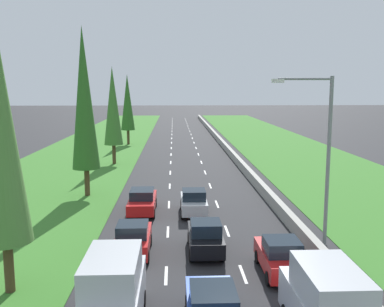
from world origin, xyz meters
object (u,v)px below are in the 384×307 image
(black_hatchback_centre_lane, at_px, (205,237))
(poplar_tree_third, at_px, (113,106))
(poplar_tree_nearest, at_px, (0,129))
(silver_van_right_lane, at_px, (327,307))
(poplar_tree_fourth, at_px, (128,103))
(red_hatchback_right_lane, at_px, (280,256))
(silver_van_left_lane, at_px, (114,292))
(silver_hatchback_centre_lane, at_px, (194,202))
(red_hatchback_left_lane, at_px, (133,239))
(street_light_mast, at_px, (322,149))
(poplar_tree_second, at_px, (84,99))
(red_sedan_left_lane, at_px, (142,201))

(black_hatchback_centre_lane, relative_size, poplar_tree_third, 0.36)
(poplar_tree_nearest, bearing_deg, silver_van_right_lane, -20.41)
(black_hatchback_centre_lane, xyz_separation_m, poplar_tree_fourth, (-8.44, 43.57, 5.43))
(red_hatchback_right_lane, bearing_deg, poplar_tree_fourth, 104.11)
(black_hatchback_centre_lane, distance_m, red_hatchback_right_lane, 4.22)
(silver_van_left_lane, distance_m, silver_hatchback_centre_lane, 14.39)
(red_hatchback_left_lane, distance_m, poplar_tree_fourth, 44.30)
(poplar_tree_nearest, relative_size, poplar_tree_third, 1.07)
(silver_van_right_lane, relative_size, red_hatchback_right_lane, 1.26)
(poplar_tree_third, relative_size, street_light_mast, 1.19)
(black_hatchback_centre_lane, distance_m, poplar_tree_fourth, 44.71)
(poplar_tree_second, xyz_separation_m, poplar_tree_fourth, (-0.03, 31.35, -1.31))
(red_hatchback_right_lane, relative_size, poplar_tree_fourth, 0.37)
(red_hatchback_right_lane, xyz_separation_m, red_hatchback_left_lane, (-6.88, 2.62, 0.00))
(silver_hatchback_centre_lane, distance_m, poplar_tree_fourth, 37.95)
(poplar_tree_third, bearing_deg, poplar_tree_second, -90.59)
(silver_van_right_lane, xyz_separation_m, poplar_tree_third, (-11.57, 35.04, 5.03))
(red_hatchback_left_lane, xyz_separation_m, poplar_tree_third, (-4.58, 26.78, 5.59))
(silver_van_left_lane, xyz_separation_m, street_light_mast, (9.87, 7.93, 3.83))
(poplar_tree_second, xyz_separation_m, poplar_tree_third, (0.15, 14.43, -1.15))
(silver_van_left_lane, relative_size, poplar_tree_fourth, 0.47)
(black_hatchback_centre_lane, height_order, poplar_tree_fourth, poplar_tree_fourth)
(black_hatchback_centre_lane, xyz_separation_m, poplar_tree_nearest, (-8.40, -4.04, 5.98))
(red_hatchback_right_lane, distance_m, red_sedan_left_lane, 12.31)
(poplar_tree_nearest, xyz_separation_m, poplar_tree_third, (0.14, 30.68, -0.39))
(silver_hatchback_centre_lane, height_order, poplar_tree_third, poplar_tree_third)
(black_hatchback_centre_lane, distance_m, poplar_tree_nearest, 11.07)
(red_hatchback_left_lane, bearing_deg, black_hatchback_centre_lane, 2.09)
(black_hatchback_centre_lane, relative_size, poplar_tree_second, 0.30)
(silver_van_left_lane, height_order, red_hatchback_left_lane, silver_van_left_lane)
(red_hatchback_left_lane, bearing_deg, silver_van_right_lane, -49.76)
(red_sedan_left_lane, bearing_deg, silver_van_right_lane, -65.90)
(silver_hatchback_centre_lane, distance_m, street_light_mast, 9.88)
(red_sedan_left_lane, bearing_deg, red_hatchback_left_lane, -89.43)
(black_hatchback_centre_lane, height_order, poplar_tree_nearest, poplar_tree_nearest)
(silver_van_right_lane, relative_size, silver_van_left_lane, 1.00)
(silver_van_left_lane, relative_size, poplar_tree_second, 0.38)
(silver_van_right_lane, height_order, poplar_tree_third, poplar_tree_third)
(red_hatchback_left_lane, bearing_deg, poplar_tree_fourth, 96.22)
(black_hatchback_centre_lane, xyz_separation_m, red_hatchback_right_lane, (3.20, -2.75, 0.00))
(silver_van_left_lane, bearing_deg, silver_van_right_lane, -10.74)
(silver_van_left_lane, relative_size, red_hatchback_right_lane, 1.26)
(black_hatchback_centre_lane, xyz_separation_m, poplar_tree_third, (-8.26, 26.65, 5.59))
(red_hatchback_left_lane, bearing_deg, red_hatchback_right_lane, -20.83)
(silver_van_left_lane, bearing_deg, silver_hatchback_centre_lane, 76.27)
(silver_van_left_lane, distance_m, street_light_mast, 13.23)
(red_sedan_left_lane, height_order, poplar_tree_fourth, poplar_tree_fourth)
(red_sedan_left_lane, bearing_deg, poplar_tree_third, 103.17)
(silver_van_right_lane, relative_size, black_hatchback_centre_lane, 1.26)
(poplar_tree_second, bearing_deg, silver_van_right_lane, -60.38)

